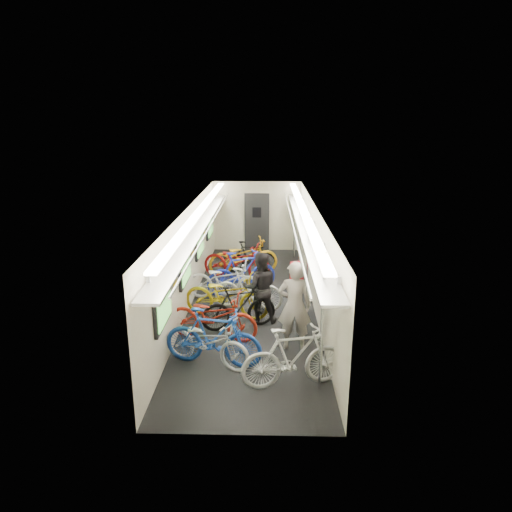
# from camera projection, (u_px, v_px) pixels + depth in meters

# --- Properties ---
(train_car_shell) EXTENTS (10.00, 10.00, 10.00)m
(train_car_shell) POSITION_uv_depth(u_px,v_px,m) (239.00, 231.00, 11.54)
(train_car_shell) COLOR black
(train_car_shell) RESTS_ON ground
(bicycle_0) EXTENTS (1.86, 1.30, 0.93)m
(bicycle_0) POSITION_uv_depth(u_px,v_px,m) (207.00, 341.00, 8.30)
(bicycle_0) COLOR #ABAAAF
(bicycle_0) RESTS_ON ground
(bicycle_1) EXTENTS (1.90, 0.88, 1.10)m
(bicycle_1) POSITION_uv_depth(u_px,v_px,m) (213.00, 337.00, 8.26)
(bicycle_1) COLOR #1B46A7
(bicycle_1) RESTS_ON ground
(bicycle_2) EXTENTS (1.99, 1.05, 1.00)m
(bicycle_2) POSITION_uv_depth(u_px,v_px,m) (213.00, 316.00, 9.30)
(bicycle_2) COLOR #9E2011
(bicycle_2) RESTS_ON ground
(bicycle_3) EXTENTS (1.71, 0.97, 0.99)m
(bicycle_3) POSITION_uv_depth(u_px,v_px,m) (239.00, 307.00, 9.77)
(bicycle_3) COLOR black
(bicycle_3) RESTS_ON ground
(bicycle_4) EXTENTS (2.10, 1.15, 1.05)m
(bicycle_4) POSITION_uv_depth(u_px,v_px,m) (226.00, 295.00, 10.36)
(bicycle_4) COLOR #B99811
(bicycle_4) RESTS_ON ground
(bicycle_5) EXTENTS (1.75, 0.82, 1.01)m
(bicycle_5) POSITION_uv_depth(u_px,v_px,m) (248.00, 289.00, 10.81)
(bicycle_5) COLOR silver
(bicycle_5) RESTS_ON ground
(bicycle_6) EXTENTS (2.00, 0.92, 1.01)m
(bicycle_6) POSITION_uv_depth(u_px,v_px,m) (225.00, 280.00, 11.42)
(bicycle_6) COLOR silver
(bicycle_6) RESTS_ON ground
(bicycle_7) EXTENTS (1.96, 1.28, 1.15)m
(bicycle_7) POSITION_uv_depth(u_px,v_px,m) (242.00, 272.00, 11.80)
(bicycle_7) COLOR #1B2BA5
(bicycle_7) RESTS_ON ground
(bicycle_8) EXTENTS (2.18, 1.35, 1.08)m
(bicycle_8) POSITION_uv_depth(u_px,v_px,m) (237.00, 261.00, 12.85)
(bicycle_8) COLOR maroon
(bicycle_8) RESTS_ON ground
(bicycle_9) EXTENTS (1.61, 0.50, 0.96)m
(bicycle_9) POSITION_uv_depth(u_px,v_px,m) (250.00, 257.00, 13.53)
(bicycle_9) COLOR black
(bicycle_9) RESTS_ON ground
(bicycle_10) EXTENTS (2.16, 1.20, 1.07)m
(bicycle_10) POSITION_uv_depth(u_px,v_px,m) (243.00, 257.00, 13.33)
(bicycle_10) COLOR gold
(bicycle_10) RESTS_ON ground
(bicycle_11) EXTENTS (1.86, 0.89, 1.08)m
(bicycle_11) POSITION_uv_depth(u_px,v_px,m) (293.00, 357.00, 7.58)
(bicycle_11) COLOR silver
(bicycle_11) RESTS_ON ground
(passenger_near) EXTENTS (0.68, 0.48, 1.79)m
(passenger_near) POSITION_uv_depth(u_px,v_px,m) (294.00, 306.00, 8.80)
(passenger_near) COLOR gray
(passenger_near) RESTS_ON ground
(passenger_mid) EXTENTS (0.83, 0.68, 1.61)m
(passenger_mid) POSITION_uv_depth(u_px,v_px,m) (260.00, 288.00, 10.03)
(passenger_mid) COLOR black
(passenger_mid) RESTS_ON ground
(backpack) EXTENTS (0.29, 0.20, 0.38)m
(backpack) POSITION_uv_depth(u_px,v_px,m) (297.00, 271.00, 9.66)
(backpack) COLOR red
(backpack) RESTS_ON passenger_near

